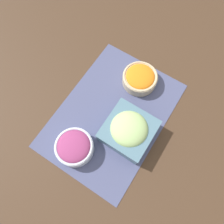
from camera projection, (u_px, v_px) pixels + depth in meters
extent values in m
plane|color=#422D1E|center=(112.00, 115.00, 0.90)|extent=(3.00, 3.00, 0.00)
cube|color=#474C70|center=(112.00, 115.00, 0.90)|extent=(0.58, 0.41, 0.00)
cylinder|color=#C6B28E|center=(140.00, 79.00, 0.93)|extent=(0.15, 0.15, 0.04)
torus|color=#C6B28E|center=(140.00, 76.00, 0.91)|extent=(0.14, 0.14, 0.01)
ellipsoid|color=orange|center=(140.00, 76.00, 0.91)|extent=(0.12, 0.12, 0.03)
cylinder|color=silver|center=(75.00, 148.00, 0.83)|extent=(0.14, 0.14, 0.05)
torus|color=silver|center=(74.00, 146.00, 0.80)|extent=(0.14, 0.14, 0.01)
ellipsoid|color=#93386B|center=(74.00, 146.00, 0.80)|extent=(0.12, 0.12, 0.04)
cube|color=slate|center=(128.00, 131.00, 0.84)|extent=(0.18, 0.18, 0.06)
cube|color=slate|center=(129.00, 129.00, 0.81)|extent=(0.18, 0.18, 0.00)
ellipsoid|color=#A8CC7F|center=(129.00, 129.00, 0.81)|extent=(0.14, 0.14, 0.07)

